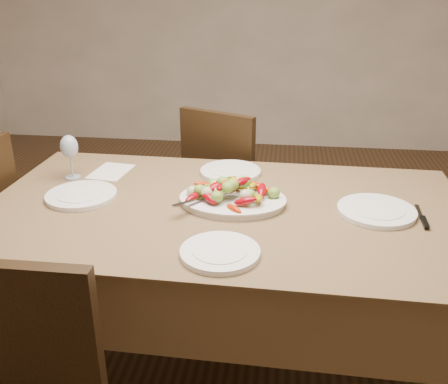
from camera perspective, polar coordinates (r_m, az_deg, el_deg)
floor at (r=2.45m, az=-4.49°, el=-16.39°), size 6.00×6.00×0.00m
dining_table at (r=2.09m, az=0.00°, el=-11.13°), size 1.86×1.08×0.76m
chair_far at (r=2.80m, az=1.23°, el=0.52°), size 0.55×0.55×0.95m
serving_platter at (r=1.92m, az=0.99°, el=-1.08°), size 0.41×0.30×0.02m
roasted_vegetables at (r=1.90m, az=1.01°, el=0.48°), size 0.33×0.23×0.09m
serving_spoon at (r=1.88m, az=-1.11°, el=-0.41°), size 0.26×0.22×0.03m
plate_left at (r=2.06m, az=-15.99°, el=-0.39°), size 0.28×0.28×0.02m
plate_right at (r=1.94m, az=17.03°, el=-2.08°), size 0.29×0.29×0.02m
plate_far at (r=2.22m, az=0.74°, el=2.32°), size 0.27×0.27×0.02m
plate_near at (r=1.58m, az=-0.46°, el=-6.95°), size 0.25×0.25×0.02m
wine_glass at (r=2.24m, az=-17.16°, el=3.98°), size 0.08×0.08×0.20m
menu_card at (r=2.30m, az=-12.79°, el=2.30°), size 0.18×0.23×0.00m
table_knife at (r=1.94m, az=21.67°, el=-2.77°), size 0.03×0.20×0.01m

